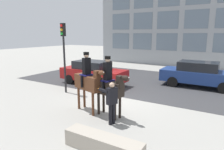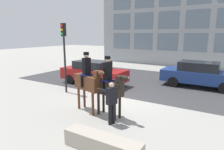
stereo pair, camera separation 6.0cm
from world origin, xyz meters
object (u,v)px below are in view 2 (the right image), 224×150
at_px(street_car_far_lane, 200,74).
at_px(pedestrian_bystander, 111,100).
at_px(street_car_near_lane, 93,72).
at_px(traffic_light, 64,47).
at_px(mounted_horse_lead, 88,81).
at_px(planter_ledge, 102,144).
at_px(mounted_horse_companion, 109,86).

bearing_deg(street_car_far_lane, pedestrian_bystander, -104.75).
xyz_separation_m(pedestrian_bystander, street_car_far_lane, (2.02, 7.68, -0.11)).
xyz_separation_m(pedestrian_bystander, street_car_near_lane, (-4.32, 4.68, -0.13)).
relative_size(pedestrian_bystander, street_car_far_lane, 0.35).
xyz_separation_m(street_car_far_lane, traffic_light, (-6.57, -5.43, 1.83)).
height_order(mounted_horse_lead, pedestrian_bystander, mounted_horse_lead).
bearing_deg(planter_ledge, mounted_horse_companion, 117.37).
bearing_deg(street_car_far_lane, mounted_horse_companion, -109.25).
bearing_deg(mounted_horse_lead, pedestrian_bystander, -4.10).
relative_size(mounted_horse_companion, planter_ledge, 1.03).
relative_size(mounted_horse_lead, mounted_horse_companion, 1.04).
bearing_deg(mounted_horse_lead, street_car_near_lane, 140.89).
bearing_deg(planter_ledge, pedestrian_bystander, 113.52).
bearing_deg(mounted_horse_lead, mounted_horse_companion, 17.40).
xyz_separation_m(mounted_horse_lead, street_car_far_lane, (3.55, 7.09, -0.54)).
xyz_separation_m(mounted_horse_companion, street_car_near_lane, (-3.86, 4.09, -0.48)).
xyz_separation_m(mounted_horse_companion, street_car_far_lane, (2.47, 7.08, -0.46)).
relative_size(mounted_horse_companion, street_car_far_lane, 0.53).
height_order(mounted_horse_lead, planter_ledge, mounted_horse_lead).
height_order(mounted_horse_lead, traffic_light, traffic_light).
xyz_separation_m(mounted_horse_lead, traffic_light, (-3.01, 1.66, 1.30)).
height_order(pedestrian_bystander, street_car_near_lane, pedestrian_bystander).
relative_size(street_car_far_lane, planter_ledge, 1.93).
bearing_deg(mounted_horse_companion, street_car_far_lane, 81.96).
xyz_separation_m(mounted_horse_lead, street_car_near_lane, (-2.78, 4.10, -0.55)).
xyz_separation_m(mounted_horse_companion, planter_ledge, (1.20, -2.33, -1.06)).
bearing_deg(street_car_far_lane, street_car_near_lane, -154.72).
xyz_separation_m(traffic_light, planter_ledge, (5.30, -3.98, -2.43)).
bearing_deg(pedestrian_bystander, mounted_horse_lead, -0.38).
bearing_deg(planter_ledge, street_car_near_lane, 128.32).
bearing_deg(street_car_near_lane, mounted_horse_companion, -46.61).
relative_size(street_car_near_lane, traffic_light, 1.15).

